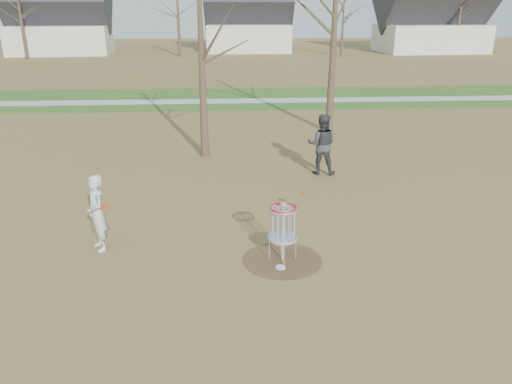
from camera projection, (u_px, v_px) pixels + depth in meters
ground at (282, 260)px, 11.27m from camera, size 160.00×160.00×0.00m
green_band at (244, 98)px, 30.89m from camera, size 160.00×8.00×0.01m
footpath at (244, 101)px, 29.95m from camera, size 160.00×1.50×0.01m
dirt_circle at (282, 260)px, 11.27m from camera, size 1.80×1.80×0.01m
player_standing at (97, 213)px, 11.50m from camera, size 0.71×0.79×1.82m
player_throwing at (322, 144)px, 16.74m from camera, size 1.15×0.99×2.05m
disc_grounded at (281, 267)px, 10.93m from camera, size 0.22×0.22×0.02m
discs_in_play at (217, 200)px, 12.27m from camera, size 5.04×1.90×0.50m
disc_golf_basket at (283, 223)px, 10.95m from camera, size 0.64×0.64×1.35m
bare_trees at (257, 6)px, 42.93m from camera, size 52.62×44.98×9.00m
houses_row at (269, 22)px, 59.39m from camera, size 56.51×10.01×7.26m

